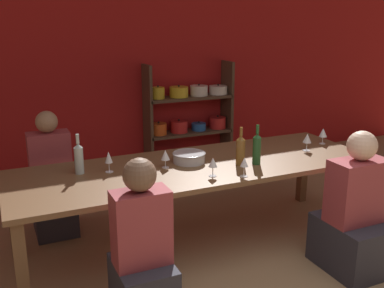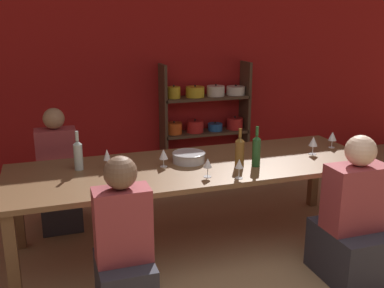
% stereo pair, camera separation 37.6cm
% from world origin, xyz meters
% --- Properties ---
extents(wall_back_red, '(8.80, 0.06, 2.70)m').
position_xyz_m(wall_back_red, '(0.00, 3.83, 1.35)').
color(wall_back_red, '#A31919').
rests_on(wall_back_red, ground_plane).
extents(shelf_unit, '(1.14, 0.30, 1.36)m').
position_xyz_m(shelf_unit, '(0.68, 3.63, 0.57)').
color(shelf_unit, '#4C3828').
rests_on(shelf_unit, ground_plane).
extents(dining_table, '(3.04, 1.01, 0.73)m').
position_xyz_m(dining_table, '(-0.12, 1.69, 0.67)').
color(dining_table, brown).
rests_on(dining_table, ground_plane).
extents(mixing_bowl, '(0.28, 0.28, 0.08)m').
position_xyz_m(mixing_bowl, '(-0.15, 1.77, 0.78)').
color(mixing_bowl, '#B7BABC').
rests_on(mixing_bowl, dining_table).
extents(wine_bottle_green, '(0.07, 0.07, 0.32)m').
position_xyz_m(wine_bottle_green, '(-1.05, 1.86, 0.86)').
color(wine_bottle_green, '#B2C6C1').
rests_on(wine_bottle_green, dining_table).
extents(wine_bottle_dark, '(0.08, 0.08, 0.32)m').
position_xyz_m(wine_bottle_dark, '(0.20, 1.53, 0.86)').
color(wine_bottle_dark, brown).
rests_on(wine_bottle_dark, dining_table).
extents(wine_bottle_amber, '(0.07, 0.07, 0.33)m').
position_xyz_m(wine_bottle_amber, '(0.33, 1.49, 0.87)').
color(wine_bottle_amber, '#1E4C23').
rests_on(wine_bottle_amber, dining_table).
extents(wine_glass_empty_a, '(0.07, 0.07, 0.15)m').
position_xyz_m(wine_glass_empty_a, '(-0.39, 1.72, 0.84)').
color(wine_glass_empty_a, white).
rests_on(wine_glass_empty_a, dining_table).
extents(wine_glass_red_a, '(0.06, 0.06, 0.15)m').
position_xyz_m(wine_glass_red_a, '(0.08, 1.27, 0.84)').
color(wine_glass_red_a, white).
rests_on(wine_glass_red_a, dining_table).
extents(wine_glass_empty_b, '(0.07, 0.07, 0.15)m').
position_xyz_m(wine_glass_empty_b, '(-0.13, 1.38, 0.84)').
color(wine_glass_empty_b, white).
rests_on(wine_glass_empty_b, dining_table).
extents(wine_glass_white_a, '(0.08, 0.08, 0.16)m').
position_xyz_m(wine_glass_white_a, '(0.96, 1.64, 0.84)').
color(wine_glass_white_a, white).
rests_on(wine_glass_white_a, dining_table).
extents(wine_glass_red_b, '(0.08, 0.08, 0.15)m').
position_xyz_m(wine_glass_red_b, '(1.25, 1.77, 0.84)').
color(wine_glass_red_b, white).
rests_on(wine_glass_red_b, dining_table).
extents(wine_glass_red_c, '(0.06, 0.06, 0.17)m').
position_xyz_m(wine_glass_red_c, '(-0.83, 1.80, 0.85)').
color(wine_glass_red_c, white).
rests_on(wine_glass_red_c, dining_table).
extents(person_near_a, '(0.44, 0.54, 1.11)m').
position_xyz_m(person_near_a, '(0.82, 0.85, 0.40)').
color(person_near_a, '#2D2D38').
rests_on(person_near_a, ground_plane).
extents(person_far_a, '(0.36, 0.45, 1.13)m').
position_xyz_m(person_far_a, '(-1.20, 2.45, 0.42)').
color(person_far_a, '#2D2D38').
rests_on(person_far_a, ground_plane).
extents(person_near_b, '(0.34, 0.43, 1.12)m').
position_xyz_m(person_near_b, '(-0.87, 0.86, 0.42)').
color(person_near_b, '#2D2D38').
rests_on(person_near_b, ground_plane).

